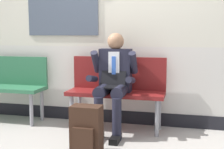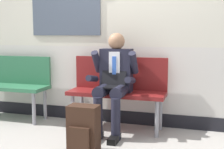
# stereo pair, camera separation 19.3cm
# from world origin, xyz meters

# --- Properties ---
(ground_plane) EXTENTS (18.00, 18.00, 0.00)m
(ground_plane) POSITION_xyz_m (0.00, 0.00, 0.00)
(ground_plane) COLOR #9E9991
(station_wall) EXTENTS (6.83, 0.16, 2.83)m
(station_wall) POSITION_xyz_m (-0.01, 0.75, 1.41)
(station_wall) COLOR beige
(station_wall) RESTS_ON ground
(bench_with_person) EXTENTS (1.26, 0.42, 0.94)m
(bench_with_person) POSITION_xyz_m (-0.01, 0.48, 0.56)
(bench_with_person) COLOR maroon
(bench_with_person) RESTS_ON ground
(bench_empty) EXTENTS (1.29, 0.42, 0.91)m
(bench_empty) POSITION_xyz_m (-1.70, 0.48, 0.55)
(bench_empty) COLOR #2D6B47
(bench_empty) RESTS_ON ground
(person_seated) EXTENTS (0.57, 0.70, 1.25)m
(person_seated) POSITION_xyz_m (-0.01, 0.28, 0.67)
(person_seated) COLOR #1E1E2D
(person_seated) RESTS_ON ground
(backpack) EXTENTS (0.31, 0.23, 0.51)m
(backpack) POSITION_xyz_m (-0.11, -0.45, 0.25)
(backpack) COLOR #331E14
(backpack) RESTS_ON ground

